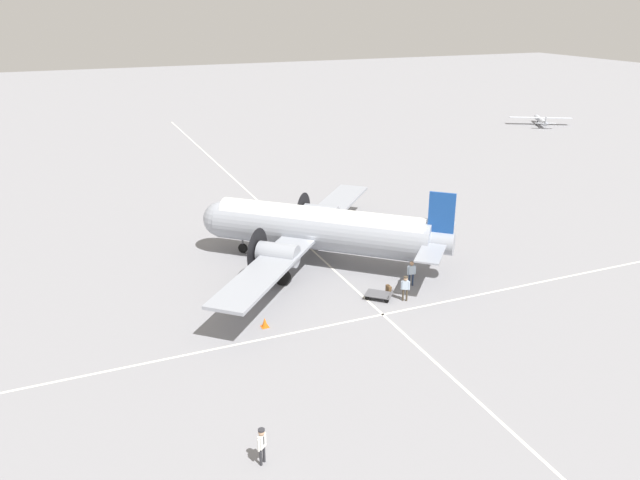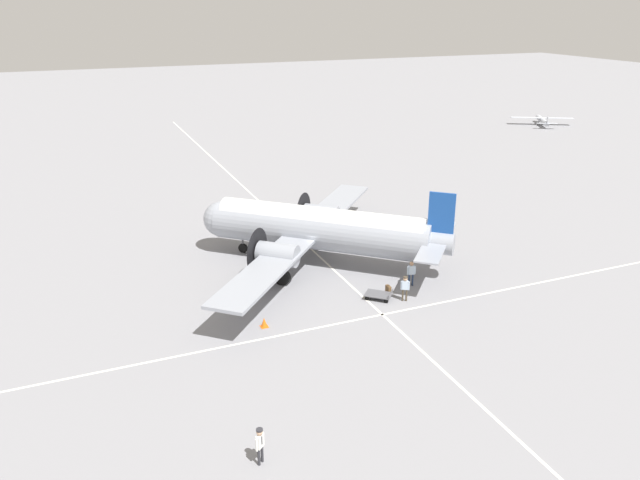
{
  "view_description": "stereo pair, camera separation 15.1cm",
  "coord_description": "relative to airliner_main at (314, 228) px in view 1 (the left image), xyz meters",
  "views": [
    {
      "loc": [
        37.48,
        -15.76,
        17.31
      ],
      "look_at": [
        0.0,
        0.0,
        1.75
      ],
      "focal_mm": 35.0,
      "sensor_mm": 36.0,
      "label": 1
    },
    {
      "loc": [
        37.54,
        -15.62,
        17.31
      ],
      "look_at": [
        0.0,
        0.0,
        1.75
      ],
      "focal_mm": 35.0,
      "sensor_mm": 36.0,
      "label": 2
    }
  ],
  "objects": [
    {
      "name": "apron_line_eastwest",
      "position": [
        0.3,
        0.75,
        -2.58
      ],
      "size": [
        120.0,
        0.16,
        0.01
      ],
      "color": "silver",
      "rests_on": "ground_plane"
    },
    {
      "name": "apron_line_northsouth",
      "position": [
        8.93,
        0.33,
        -2.58
      ],
      "size": [
        0.16,
        120.0,
        0.01
      ],
      "color": "silver",
      "rests_on": "ground_plane"
    },
    {
      "name": "ground_plane",
      "position": [
        0.3,
        0.33,
        -2.59
      ],
      "size": [
        300.0,
        300.0,
        0.0
      ],
      "primitive_type": "plane",
      "color": "gray"
    },
    {
      "name": "light_aircraft_distant",
      "position": [
        -35.74,
        51.41,
        -1.81
      ],
      "size": [
        6.62,
        8.4,
        1.8
      ],
      "rotation": [
        0.0,
        0.0,
        2.63
      ],
      "color": "#B7BCC6",
      "rests_on": "ground_plane"
    },
    {
      "name": "baggage_cart",
      "position": [
        6.95,
        1.52,
        -2.32
      ],
      "size": [
        1.91,
        1.95,
        0.56
      ],
      "rotation": [
        0.0,
        0.0,
        3.98
      ],
      "color": "#56565B",
      "rests_on": "ground_plane"
    },
    {
      "name": "passenger_boarding",
      "position": [
        7.83,
        2.86,
        -1.56
      ],
      "size": [
        0.38,
        0.48,
        1.64
      ],
      "rotation": [
        0.0,
        0.0,
        4.14
      ],
      "color": "#473D2D",
      "rests_on": "ground_plane"
    },
    {
      "name": "suitcase_near_door",
      "position": [
        6.66,
        2.35,
        -2.28
      ],
      "size": [
        0.47,
        0.19,
        0.65
      ],
      "color": "brown",
      "rests_on": "ground_plane"
    },
    {
      "name": "crew_foreground",
      "position": [
        18.33,
        -9.74,
        -1.55
      ],
      "size": [
        0.39,
        0.46,
        1.66
      ],
      "rotation": [
        0.0,
        0.0,
        -0.88
      ],
      "color": "#2D2D33",
      "rests_on": "ground_plane"
    },
    {
      "name": "ramp_agent",
      "position": [
        6.04,
        4.35,
        -1.55
      ],
      "size": [
        0.27,
        0.56,
        1.69
      ],
      "rotation": [
        0.0,
        0.0,
        4.47
      ],
      "color": "navy",
      "rests_on": "ground_plane"
    },
    {
      "name": "airliner_main",
      "position": [
        0.0,
        0.0,
        0.0
      ],
      "size": [
        20.25,
        19.34,
        6.0
      ],
      "rotation": [
        0.0,
        0.0,
        3.98
      ],
      "color": "#9399A3",
      "rests_on": "ground_plane"
    },
    {
      "name": "traffic_cone",
      "position": [
        7.65,
        -6.17,
        -2.32
      ],
      "size": [
        0.44,
        0.44,
        0.57
      ],
      "color": "orange",
      "rests_on": "ground_plane"
    }
  ]
}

